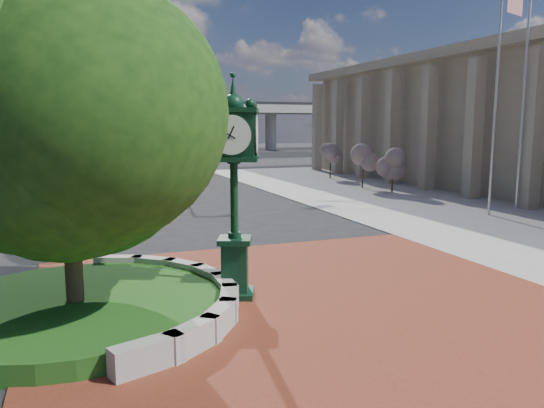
% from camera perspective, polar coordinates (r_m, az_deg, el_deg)
% --- Properties ---
extents(ground, '(200.00, 200.00, 0.00)m').
position_cam_1_polar(ground, '(13.03, 2.58, -9.51)').
color(ground, black).
rests_on(ground, ground).
extents(plaza, '(12.00, 12.00, 0.04)m').
position_cam_1_polar(plaza, '(12.16, 4.44, -10.77)').
color(plaza, maroon).
rests_on(plaza, ground).
extents(sidewalk, '(20.00, 50.00, 0.04)m').
position_cam_1_polar(sidewalk, '(30.14, 23.73, 0.12)').
color(sidewalk, '#9E9B93').
rests_on(sidewalk, ground).
extents(planter_wall, '(2.96, 6.77, 0.54)m').
position_cam_1_polar(planter_wall, '(12.20, -9.38, -9.55)').
color(planter_wall, '#9E9B93').
rests_on(planter_wall, ground).
extents(grass_bed, '(6.10, 6.10, 0.40)m').
position_cam_1_polar(grass_bed, '(12.04, -20.32, -10.58)').
color(grass_bed, '#1E4D16').
rests_on(grass_bed, ground).
extents(overpass, '(90.00, 12.00, 7.50)m').
position_cam_1_polar(overpass, '(81.59, -17.26, 9.86)').
color(overpass, '#9E9B93').
rests_on(overpass, ground).
extents(tree_planter, '(5.20, 5.20, 6.33)m').
position_cam_1_polar(tree_planter, '(11.42, -21.23, 6.41)').
color(tree_planter, '#38281C').
rests_on(tree_planter, ground).
extents(tree_street, '(4.40, 4.40, 5.45)m').
position_cam_1_polar(tree_street, '(29.44, -18.75, 6.50)').
color(tree_street, '#38281C').
rests_on(tree_street, ground).
extents(post_clock, '(1.31, 1.31, 5.10)m').
position_cam_1_polar(post_clock, '(12.14, -4.11, 2.69)').
color(post_clock, black).
rests_on(post_clock, ground).
extents(parked_car, '(2.03, 4.69, 1.58)m').
position_cam_1_polar(parked_car, '(47.86, -14.18, 4.34)').
color(parked_car, '#560C18').
rests_on(parked_car, ground).
extents(flagpole_a, '(1.52, 0.56, 10.07)m').
position_cam_1_polar(flagpole_a, '(25.44, 22.93, 10.38)').
color(flagpole_a, silver).
rests_on(flagpole_a, ground).
extents(flagpole_b, '(1.74, 0.43, 11.26)m').
position_cam_1_polar(flagpole_b, '(27.96, 25.51, 11.25)').
color(flagpole_b, silver).
rests_on(flagpole_b, ground).
extents(street_lamp_near, '(1.86, 0.45, 8.33)m').
position_cam_1_polar(street_lamp_near, '(39.27, -10.14, 9.60)').
color(street_lamp_near, slate).
rests_on(street_lamp_near, ground).
extents(street_lamp_far, '(2.23, 0.28, 9.94)m').
position_cam_1_polar(street_lamp_far, '(54.53, -15.63, 10.06)').
color(street_lamp_far, slate).
rests_on(street_lamp_far, ground).
extents(shrub_near, '(1.20, 1.20, 2.20)m').
position_cam_1_polar(shrub_near, '(32.46, 12.86, 3.97)').
color(shrub_near, '#38281C').
rests_on(shrub_near, ground).
extents(shrub_mid, '(1.20, 1.20, 2.20)m').
position_cam_1_polar(shrub_mid, '(34.44, 9.75, 4.30)').
color(shrub_mid, '#38281C').
rests_on(shrub_mid, ground).
extents(shrub_far, '(1.20, 1.20, 2.20)m').
position_cam_1_polar(shrub_far, '(40.27, 6.30, 4.96)').
color(shrub_far, '#38281C').
rests_on(shrub_far, ground).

